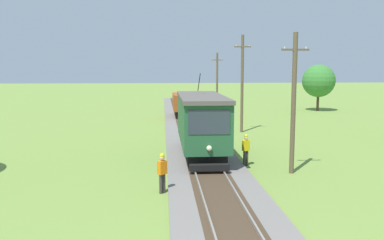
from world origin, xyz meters
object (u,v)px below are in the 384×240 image
gravel_pile (227,110)px  tree_left_near (319,81)px  utility_pole_near_tram (294,102)px  utility_pole_far (217,82)px  second_worker (246,148)px  freight_car (184,104)px  track_worker (162,171)px  utility_pole_mid (242,83)px  red_tram (201,122)px

gravel_pile → tree_left_near: tree_left_near is taller
utility_pole_near_tram → tree_left_near: size_ratio=1.24×
utility_pole_near_tram → utility_pole_far: size_ratio=1.00×
second_worker → utility_pole_far: bearing=155.3°
freight_car → second_worker: 21.33m
track_worker → tree_left_near: 37.24m
tree_left_near → freight_car: bearing=-161.3°
gravel_pile → track_worker: track_worker is taller
freight_car → utility_pole_mid: utility_pole_mid is taller
freight_car → utility_pole_far: size_ratio=0.72×
utility_pole_near_tram → second_worker: (-2.05, 1.70, -2.72)m
red_tram → gravel_pile: (5.35, 22.98, -1.76)m
utility_pole_mid → utility_pole_far: bearing=90.0°
utility_pole_far → second_worker: (-2.05, -26.80, -2.73)m
utility_pole_far → gravel_pile: size_ratio=3.37×
track_worker → utility_pole_near_tram: bearing=72.8°
utility_pole_near_tram → tree_left_near: 31.48m
freight_car → utility_pole_near_tram: bearing=-79.2°
freight_car → gravel_pile: freight_car is taller
red_tram → freight_car: size_ratio=1.64×
utility_pole_mid → gravel_pile: utility_pole_mid is taller
utility_pole_near_tram → utility_pole_far: utility_pole_far is taller
freight_car → utility_pole_mid: bearing=-65.9°
gravel_pile → utility_pole_near_tram: bearing=-92.1°
utility_pole_mid → second_worker: 12.07m
freight_car → tree_left_near: bearing=18.7°
utility_pole_far → red_tram: bearing=-99.9°
utility_pole_near_tram → track_worker: 7.76m
freight_car → second_worker: freight_car is taller
utility_pole_mid → tree_left_near: (12.90, 15.56, -0.38)m
gravel_pile → second_worker: size_ratio=1.20×
utility_pole_far → tree_left_near: (12.90, 0.22, 0.07)m
red_tram → tree_left_near: tree_left_near is taller
gravel_pile → tree_left_near: bearing=9.7°
utility_pole_mid → utility_pole_near_tram: bearing=-90.0°
red_tram → utility_pole_near_tram: 5.91m
utility_pole_mid → utility_pole_far: utility_pole_mid is taller
utility_pole_near_tram → utility_pole_mid: utility_pole_mid is taller
utility_pole_near_tram → gravel_pile: size_ratio=3.36×
freight_car → utility_pole_far: bearing=52.2°
freight_car → gravel_pile: bearing=35.3°
gravel_pile → second_worker: bearing=-97.0°
utility_pole_mid → track_worker: size_ratio=4.56×
track_worker → utility_pole_far: bearing=127.9°
utility_pole_mid → utility_pole_far: (0.00, 15.35, -0.46)m
red_tram → second_worker: 3.28m
track_worker → gravel_pile: bearing=125.3°
utility_pole_near_tram → utility_pole_far: bearing=90.0°
freight_car → utility_pole_mid: size_ratio=0.64×
freight_car → track_worker: freight_car is taller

